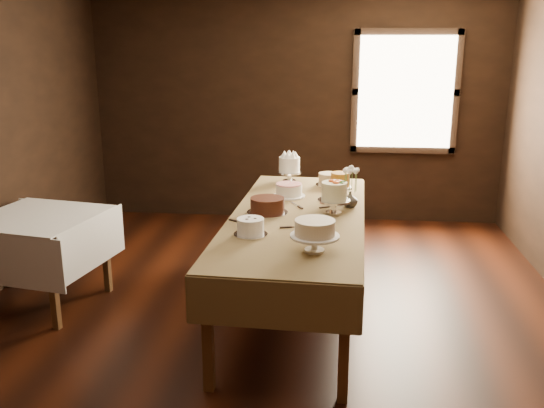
{
  "coord_description": "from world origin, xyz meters",
  "views": [
    {
      "loc": [
        0.47,
        -4.24,
        2.19
      ],
      "look_at": [
        0.0,
        0.2,
        0.95
      ],
      "focal_mm": 38.9,
      "sensor_mm": 36.0,
      "label": 1
    }
  ],
  "objects_px": {
    "cake_chocolate": "(267,206)",
    "flower_vase": "(350,199)",
    "cake_swirl": "(251,227)",
    "cake_server_c": "(295,204)",
    "display_table": "(297,222)",
    "cake_meringue": "(289,170)",
    "cake_speckled": "(329,180)",
    "cake_cream": "(315,237)",
    "side_table": "(39,226)",
    "cake_lattice": "(289,191)",
    "cake_caramel": "(340,187)",
    "cake_server_d": "(337,206)",
    "cake_flowers": "(334,200)",
    "cake_server_a": "(301,227)",
    "cake_server_e": "(245,224)"
  },
  "relations": [
    {
      "from": "cake_chocolate",
      "to": "flower_vase",
      "type": "xyz_separation_m",
      "value": [
        0.67,
        0.25,
        0.0
      ]
    },
    {
      "from": "cake_swirl",
      "to": "cake_server_c",
      "type": "height_order",
      "value": "cake_swirl"
    },
    {
      "from": "display_table",
      "to": "flower_vase",
      "type": "xyz_separation_m",
      "value": [
        0.43,
        0.26,
        0.13
      ]
    },
    {
      "from": "cake_meringue",
      "to": "cake_swirl",
      "type": "xyz_separation_m",
      "value": [
        -0.15,
        -1.68,
        -0.06
      ]
    },
    {
      "from": "cake_speckled",
      "to": "cake_cream",
      "type": "xyz_separation_m",
      "value": [
        -0.07,
        -1.87,
        0.05
      ]
    },
    {
      "from": "side_table",
      "to": "cake_speckled",
      "type": "distance_m",
      "value": 2.65
    },
    {
      "from": "cake_lattice",
      "to": "cake_caramel",
      "type": "height_order",
      "value": "cake_caramel"
    },
    {
      "from": "cake_speckled",
      "to": "cake_cream",
      "type": "bearing_deg",
      "value": -92.27
    },
    {
      "from": "side_table",
      "to": "display_table",
      "type": "bearing_deg",
      "value": 2.59
    },
    {
      "from": "side_table",
      "to": "flower_vase",
      "type": "height_order",
      "value": "flower_vase"
    },
    {
      "from": "cake_meringue",
      "to": "cake_server_d",
      "type": "bearing_deg",
      "value": -61.02
    },
    {
      "from": "display_table",
      "to": "cake_chocolate",
      "type": "distance_m",
      "value": 0.27
    },
    {
      "from": "cake_flowers",
      "to": "cake_server_a",
      "type": "height_order",
      "value": "cake_flowers"
    },
    {
      "from": "side_table",
      "to": "cake_flowers",
      "type": "relative_size",
      "value": 3.98
    },
    {
      "from": "cake_server_e",
      "to": "cake_cream",
      "type": "bearing_deg",
      "value": -11.95
    },
    {
      "from": "cake_server_a",
      "to": "cake_server_e",
      "type": "relative_size",
      "value": 1.0
    },
    {
      "from": "cake_meringue",
      "to": "cake_server_a",
      "type": "bearing_deg",
      "value": -82.09
    },
    {
      "from": "cake_cream",
      "to": "flower_vase",
      "type": "xyz_separation_m",
      "value": [
        0.26,
        1.12,
        -0.04
      ]
    },
    {
      "from": "cake_meringue",
      "to": "cake_server_d",
      "type": "height_order",
      "value": "cake_meringue"
    },
    {
      "from": "cake_cream",
      "to": "cake_meringue",
      "type": "bearing_deg",
      "value": 99.17
    },
    {
      "from": "cake_lattice",
      "to": "cake_swirl",
      "type": "relative_size",
      "value": 1.19
    },
    {
      "from": "display_table",
      "to": "cake_cream",
      "type": "distance_m",
      "value": 0.88
    },
    {
      "from": "cake_speckled",
      "to": "cake_server_d",
      "type": "height_order",
      "value": "cake_speckled"
    },
    {
      "from": "cake_speckled",
      "to": "cake_swirl",
      "type": "height_order",
      "value": "cake_swirl"
    },
    {
      "from": "flower_vase",
      "to": "side_table",
      "type": "bearing_deg",
      "value": -172.01
    },
    {
      "from": "cake_swirl",
      "to": "cake_server_d",
      "type": "distance_m",
      "value": 1.04
    },
    {
      "from": "cake_meringue",
      "to": "cake_server_e",
      "type": "xyz_separation_m",
      "value": [
        -0.23,
        -1.43,
        -0.12
      ]
    },
    {
      "from": "cake_speckled",
      "to": "cake_flowers",
      "type": "xyz_separation_m",
      "value": [
        0.05,
        -0.96,
        0.06
      ]
    },
    {
      "from": "cake_server_a",
      "to": "cake_server_d",
      "type": "xyz_separation_m",
      "value": [
        0.27,
        0.6,
        0.0
      ]
    },
    {
      "from": "cake_lattice",
      "to": "display_table",
      "type": "bearing_deg",
      "value": -78.74
    },
    {
      "from": "cake_flowers",
      "to": "cake_server_a",
      "type": "relative_size",
      "value": 1.14
    },
    {
      "from": "cake_server_c",
      "to": "cake_server_e",
      "type": "xyz_separation_m",
      "value": [
        -0.34,
        -0.6,
        0.0
      ]
    },
    {
      "from": "display_table",
      "to": "cake_server_d",
      "type": "height_order",
      "value": "cake_server_d"
    },
    {
      "from": "cake_flowers",
      "to": "cake_caramel",
      "type": "bearing_deg",
      "value": 84.07
    },
    {
      "from": "cake_speckled",
      "to": "cake_chocolate",
      "type": "xyz_separation_m",
      "value": [
        -0.49,
        -1.0,
        0.0
      ]
    },
    {
      "from": "cake_swirl",
      "to": "cake_server_e",
      "type": "height_order",
      "value": "cake_swirl"
    },
    {
      "from": "cake_meringue",
      "to": "cake_cream",
      "type": "relative_size",
      "value": 0.8
    },
    {
      "from": "cake_meringue",
      "to": "cake_server_d",
      "type": "distance_m",
      "value": 0.98
    },
    {
      "from": "cake_swirl",
      "to": "cake_server_c",
      "type": "distance_m",
      "value": 0.9
    },
    {
      "from": "cake_server_e",
      "to": "flower_vase",
      "type": "xyz_separation_m",
      "value": [
        0.81,
        0.56,
        0.06
      ]
    },
    {
      "from": "cake_caramel",
      "to": "cake_chocolate",
      "type": "bearing_deg",
      "value": -138.24
    },
    {
      "from": "cake_lattice",
      "to": "cake_chocolate",
      "type": "height_order",
      "value": "cake_chocolate"
    },
    {
      "from": "display_table",
      "to": "cake_lattice",
      "type": "distance_m",
      "value": 0.58
    },
    {
      "from": "cake_caramel",
      "to": "cake_server_a",
      "type": "xyz_separation_m",
      "value": [
        -0.29,
        -0.86,
        -0.1
      ]
    },
    {
      "from": "cake_meringue",
      "to": "cake_speckled",
      "type": "height_order",
      "value": "cake_meringue"
    },
    {
      "from": "cake_swirl",
      "to": "cake_cream",
      "type": "xyz_separation_m",
      "value": [
        0.47,
        -0.29,
        0.04
      ]
    },
    {
      "from": "cake_lattice",
      "to": "flower_vase",
      "type": "xyz_separation_m",
      "value": [
        0.54,
        -0.3,
        0.02
      ]
    },
    {
      "from": "cake_speckled",
      "to": "flower_vase",
      "type": "bearing_deg",
      "value": -76.17
    },
    {
      "from": "cake_lattice",
      "to": "cake_caramel",
      "type": "distance_m",
      "value": 0.46
    },
    {
      "from": "cake_speckled",
      "to": "cake_server_a",
      "type": "relative_size",
      "value": 1.07
    }
  ]
}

